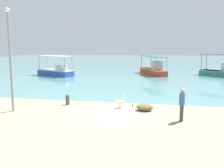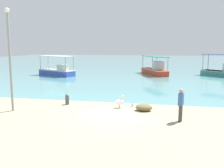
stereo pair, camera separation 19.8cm
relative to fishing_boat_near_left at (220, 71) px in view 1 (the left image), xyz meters
The scene contains 11 objects.
ground 23.26m from the fishing_boat_near_left, 115.60° to the right, with size 120.00×120.00×0.00m, color tan.
harbor_water 28.84m from the fishing_boat_near_left, 110.38° to the left, with size 110.00×90.00×0.00m, color #5A9699.
fishing_boat_near_left is the anchor object (origin of this frame).
fishing_boat_outer 21.28m from the fishing_boat_near_left, 169.23° to the right, with size 5.60×3.76×2.56m.
fishing_boat_far_right 8.48m from the fishing_boat_near_left, behind, with size 3.98×6.41×2.45m.
pelican 21.71m from the fishing_boat_near_left, 117.15° to the right, with size 0.76×0.49×0.80m.
lamp_post 26.80m from the fishing_boat_near_left, 126.88° to the right, with size 0.28×0.28×5.93m.
mooring_bollard 23.40m from the fishing_boat_near_left, 125.10° to the right, with size 0.26×0.26×0.68m.
fisherman_standing 22.45m from the fishing_boat_near_left, 106.58° to the right, with size 0.32×0.44×1.69m.
net_pile 21.44m from the fishing_boat_near_left, 113.04° to the right, with size 0.99×0.84×0.40m, color brown.
glass_bottle 21.14m from the fishing_boat_near_left, 115.74° to the right, with size 0.07×0.07×0.27m.
Camera 1 is at (2.54, -13.30, 3.79)m, focal length 40.00 mm.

